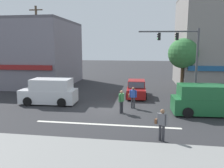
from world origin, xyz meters
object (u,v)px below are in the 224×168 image
at_px(traffic_light_mast, 185,54).
at_px(pedestrian_far_side, 133,96).
at_px(utility_pole_near_left, 38,48).
at_px(sedan_crossing_center, 136,89).
at_px(pedestrian_mid_crossing, 121,100).
at_px(pedestrian_foreground_with_bag, 162,123).
at_px(street_tree, 183,54).
at_px(van_parked_curbside, 205,101).
at_px(van_crossing_leftbound, 50,92).
at_px(utility_pole_far_right, 206,53).

xyz_separation_m(traffic_light_mast, pedestrian_far_side, (-4.11, -2.17, -3.22)).
height_order(utility_pole_near_left, traffic_light_mast, utility_pole_near_left).
height_order(sedan_crossing_center, pedestrian_mid_crossing, pedestrian_mid_crossing).
height_order(sedan_crossing_center, pedestrian_foreground_with_bag, pedestrian_foreground_with_bag).
relative_size(street_tree, utility_pole_near_left, 0.64).
relative_size(van_parked_curbside, pedestrian_foreground_with_bag, 2.81).
height_order(utility_pole_near_left, pedestrian_foreground_with_bag, utility_pole_near_left).
bearing_deg(utility_pole_near_left, van_crossing_leftbound, -55.57).
height_order(utility_pole_near_left, pedestrian_mid_crossing, utility_pole_near_left).
height_order(utility_pole_far_right, sedan_crossing_center, utility_pole_far_right).
relative_size(street_tree, sedan_crossing_center, 1.35).
xyz_separation_m(van_crossing_leftbound, van_parked_curbside, (12.05, -1.26, 0.00)).
distance_m(utility_pole_near_left, pedestrian_far_side, 11.92).
relative_size(traffic_light_mast, pedestrian_far_side, 3.71).
relative_size(sedan_crossing_center, van_parked_curbside, 0.89).
bearing_deg(traffic_light_mast, van_parked_curbside, -72.15).
xyz_separation_m(street_tree, sedan_crossing_center, (-4.62, -2.66, -3.33)).
height_order(street_tree, pedestrian_foreground_with_bag, street_tree).
relative_size(van_crossing_leftbound, van_parked_curbside, 0.99).
distance_m(street_tree, utility_pole_far_right, 2.26).
bearing_deg(van_parked_curbside, pedestrian_far_side, 170.42).
bearing_deg(van_crossing_leftbound, pedestrian_foreground_with_bag, -35.46).
relative_size(van_parked_curbside, pedestrian_far_side, 2.81).
height_order(street_tree, van_crossing_leftbound, street_tree).
distance_m(traffic_light_mast, sedan_crossing_center, 5.64).
relative_size(street_tree, pedestrian_far_side, 3.36).
relative_size(street_tree, van_crossing_leftbound, 1.20).
bearing_deg(traffic_light_mast, van_crossing_leftbound, -170.94).
bearing_deg(sedan_crossing_center, pedestrian_mid_crossing, -98.80).
relative_size(traffic_light_mast, sedan_crossing_center, 1.49).
height_order(van_parked_curbside, pedestrian_mid_crossing, van_parked_curbside).
bearing_deg(van_parked_curbside, traffic_light_mast, 107.85).
bearing_deg(traffic_light_mast, pedestrian_mid_crossing, -143.60).
distance_m(utility_pole_near_left, van_crossing_leftbound, 6.68).
height_order(traffic_light_mast, pedestrian_foreground_with_bag, traffic_light_mast).
xyz_separation_m(van_parked_curbside, pedestrian_far_side, (-5.08, 0.86, -0.05)).
bearing_deg(sedan_crossing_center, utility_pole_far_right, 21.53).
bearing_deg(pedestrian_far_side, street_tree, 55.10).
relative_size(street_tree, utility_pole_far_right, 0.70).
bearing_deg(street_tree, utility_pole_far_right, 1.32).
bearing_deg(street_tree, van_crossing_leftbound, -151.36).
bearing_deg(pedestrian_foreground_with_bag, van_crossing_leftbound, 144.54).
bearing_deg(traffic_light_mast, utility_pole_near_left, 168.51).
relative_size(street_tree, pedestrian_mid_crossing, 3.36).
bearing_deg(utility_pole_far_right, pedestrian_mid_crossing, -133.16).
xyz_separation_m(traffic_light_mast, sedan_crossing_center, (-3.99, 1.96, -3.46)).
xyz_separation_m(van_crossing_leftbound, sedan_crossing_center, (7.08, 3.73, -0.29)).
bearing_deg(van_crossing_leftbound, utility_pole_near_left, 124.43).
xyz_separation_m(traffic_light_mast, van_parked_curbside, (0.97, -3.02, -3.17)).
xyz_separation_m(street_tree, traffic_light_mast, (-0.63, -4.63, 0.13)).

